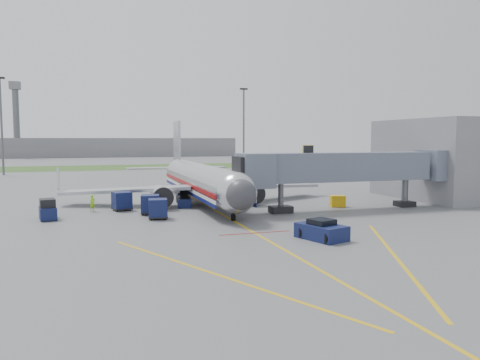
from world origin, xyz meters
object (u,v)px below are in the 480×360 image
object	(u,v)px
airliner	(201,180)
pushback_tug	(321,231)
belt_loader	(184,201)
ramp_worker	(92,203)
baggage_tug	(48,210)

from	to	relation	value
airliner	pushback_tug	bearing A→B (deg)	-80.12
airliner	belt_loader	bearing A→B (deg)	-135.80
airliner	ramp_worker	bearing A→B (deg)	-163.79
pushback_tug	baggage_tug	size ratio (longest dim) A/B	1.42
belt_loader	airliner	bearing A→B (deg)	44.20
ramp_worker	baggage_tug	bearing A→B (deg)	-175.76
belt_loader	ramp_worker	size ratio (longest dim) A/B	2.63
baggage_tug	ramp_worker	distance (m)	5.42
ramp_worker	belt_loader	bearing A→B (deg)	-31.06
airliner	ramp_worker	size ratio (longest dim) A/B	20.01
baggage_tug	airliner	bearing A→B (deg)	23.79
airliner	ramp_worker	world-z (taller)	airliner
pushback_tug	belt_loader	distance (m)	21.52
airliner	pushback_tug	distance (m)	23.37
baggage_tug	ramp_worker	world-z (taller)	baggage_tug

